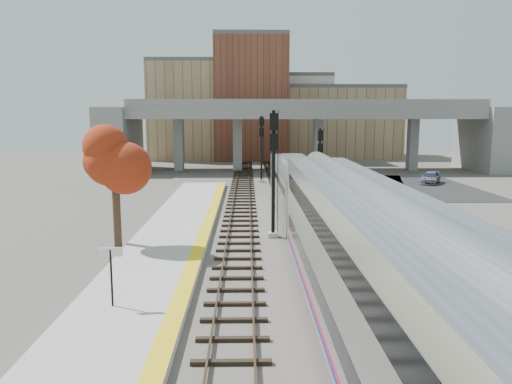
# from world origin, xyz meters

# --- Properties ---
(ground) EXTENTS (160.00, 160.00, 0.00)m
(ground) POSITION_xyz_m (0.00, 0.00, 0.00)
(ground) COLOR #47423D
(ground) RESTS_ON ground
(platform) EXTENTS (4.50, 60.00, 0.35)m
(platform) POSITION_xyz_m (-7.25, 0.00, 0.17)
(platform) COLOR #9E9E99
(platform) RESTS_ON ground
(yellow_strip) EXTENTS (0.70, 60.00, 0.01)m
(yellow_strip) POSITION_xyz_m (-5.35, 0.00, 0.35)
(yellow_strip) COLOR yellow
(yellow_strip) RESTS_ON platform
(tracks) EXTENTS (10.70, 95.00, 0.25)m
(tracks) POSITION_xyz_m (0.93, 12.50, 0.08)
(tracks) COLOR black
(tracks) RESTS_ON ground
(overpass) EXTENTS (54.00, 12.00, 9.50)m
(overpass) POSITION_xyz_m (4.92, 45.00, 5.81)
(overpass) COLOR slate
(overpass) RESTS_ON ground
(buildings_far) EXTENTS (43.00, 21.00, 20.60)m
(buildings_far) POSITION_xyz_m (1.26, 66.57, 7.88)
(buildings_far) COLOR #9E855C
(buildings_far) RESTS_ON ground
(parking_lot) EXTENTS (14.00, 18.00, 0.04)m
(parking_lot) POSITION_xyz_m (14.00, 28.00, 0.02)
(parking_lot) COLOR black
(parking_lot) RESTS_ON ground
(locomotive) EXTENTS (3.02, 19.05, 4.10)m
(locomotive) POSITION_xyz_m (1.00, 13.75, 2.28)
(locomotive) COLOR #A8AAB2
(locomotive) RESTS_ON ground
(coach) EXTENTS (3.03, 25.00, 5.00)m
(coach) POSITION_xyz_m (1.00, -8.86, 2.80)
(coach) COLOR #A8AAB2
(coach) RESTS_ON ground
(signal_mast_near) EXTENTS (0.60, 0.64, 7.81)m
(signal_mast_near) POSITION_xyz_m (-1.10, 7.05, 4.01)
(signal_mast_near) COLOR #9E9E99
(signal_mast_near) RESTS_ON ground
(signal_mast_mid) EXTENTS (0.60, 0.64, 6.50)m
(signal_mast_mid) POSITION_xyz_m (3.00, 15.79, 3.12)
(signal_mast_mid) COLOR #9E9E99
(signal_mast_mid) RESTS_ON ground
(signal_mast_far) EXTENTS (0.60, 0.64, 7.43)m
(signal_mast_far) POSITION_xyz_m (-1.10, 32.51, 3.76)
(signal_mast_far) COLOR #9E9E99
(signal_mast_far) RESTS_ON ground
(station_sign) EXTENTS (0.90, 0.15, 2.27)m
(station_sign) POSITION_xyz_m (-7.83, -4.93, 1.98)
(station_sign) COLOR black
(station_sign) RESTS_ON platform
(tree) EXTENTS (3.60, 3.60, 6.83)m
(tree) POSITION_xyz_m (-10.02, 4.50, 5.06)
(tree) COLOR #382619
(tree) RESTS_ON ground
(car_a) EXTENTS (2.38, 3.94, 1.25)m
(car_a) POSITION_xyz_m (10.70, 22.80, 0.67)
(car_a) COLOR #99999E
(car_a) RESTS_ON parking_lot
(car_b) EXTENTS (1.71, 4.07, 1.31)m
(car_b) POSITION_xyz_m (12.23, 27.18, 0.69)
(car_b) COLOR #99999E
(car_b) RESTS_ON parking_lot
(car_c) EXTENTS (3.55, 4.55, 1.23)m
(car_c) POSITION_xyz_m (17.53, 31.08, 0.66)
(car_c) COLOR #99999E
(car_c) RESTS_ON parking_lot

